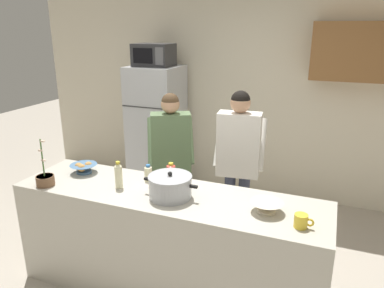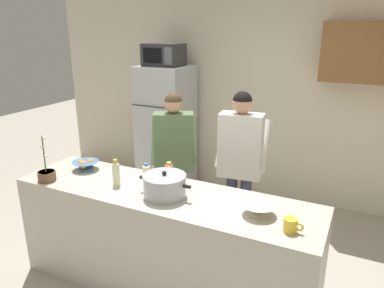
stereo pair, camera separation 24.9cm
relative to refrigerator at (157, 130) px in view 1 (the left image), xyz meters
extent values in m
plane|color=#B2A899|center=(1.03, -1.85, -0.86)|extent=(14.00, 14.00, 0.00)
cube|color=beige|center=(1.03, 0.45, 0.44)|extent=(6.00, 0.12, 2.60)
cube|color=brown|center=(2.63, 0.22, 1.08)|extent=(1.47, 0.34, 0.63)
cube|color=#BCB7A8|center=(1.03, -1.85, -0.40)|extent=(2.56, 0.68, 0.92)
cube|color=#B7BABF|center=(0.00, 0.00, 0.00)|extent=(0.64, 0.64, 1.71)
cube|color=#333333|center=(0.00, -0.32, 0.38)|extent=(0.63, 0.01, 0.01)
cylinder|color=#B2B2B7|center=(0.18, -0.35, -0.09)|extent=(0.02, 0.02, 0.77)
cube|color=#2D2D30|center=(0.00, -0.02, 1.00)|extent=(0.48, 0.36, 0.28)
cube|color=black|center=(-0.06, -0.20, 1.00)|extent=(0.26, 0.01, 0.18)
cube|color=#59595B|center=(0.17, -0.20, 1.00)|extent=(0.11, 0.01, 0.21)
cylinder|color=#33384C|center=(0.76, -1.01, -0.47)|extent=(0.11, 0.11, 0.77)
cylinder|color=#33384C|center=(0.63, -1.07, -0.47)|extent=(0.11, 0.11, 0.77)
cube|color=#59724C|center=(0.69, -1.04, 0.21)|extent=(0.45, 0.36, 0.61)
sphere|color=tan|center=(0.69, -1.04, 0.61)|extent=(0.19, 0.19, 0.19)
sphere|color=#4C3823|center=(0.69, -1.04, 0.63)|extent=(0.18, 0.18, 0.18)
cylinder|color=#59724C|center=(0.82, -0.84, 0.19)|extent=(0.24, 0.36, 0.47)
cylinder|color=#59724C|center=(0.46, -1.02, 0.19)|extent=(0.24, 0.36, 0.47)
cylinder|color=#33384C|center=(1.45, -0.95, -0.46)|extent=(0.11, 0.11, 0.79)
cylinder|color=#33384C|center=(1.31, -0.97, -0.46)|extent=(0.11, 0.11, 0.79)
cube|color=white|center=(1.38, -0.96, 0.25)|extent=(0.43, 0.25, 0.63)
sphere|color=tan|center=(1.38, -0.96, 0.66)|extent=(0.19, 0.19, 0.19)
sphere|color=black|center=(1.38, -0.96, 0.68)|extent=(0.18, 0.18, 0.18)
cylinder|color=white|center=(1.57, -0.82, 0.23)|extent=(0.12, 0.38, 0.48)
cylinder|color=white|center=(1.16, -0.87, 0.23)|extent=(0.12, 0.38, 0.48)
cylinder|color=#ADAFB5|center=(1.08, -1.90, 0.14)|extent=(0.33, 0.33, 0.16)
cylinder|color=#ADAFB5|center=(1.08, -1.90, 0.23)|extent=(0.34, 0.34, 0.02)
sphere|color=black|center=(1.08, -1.90, 0.26)|extent=(0.04, 0.04, 0.04)
cube|color=black|center=(0.89, -1.90, 0.18)|extent=(0.06, 0.02, 0.02)
cube|color=black|center=(1.28, -1.90, 0.18)|extent=(0.06, 0.02, 0.02)
cylinder|color=yellow|center=(2.08, -1.99, 0.11)|extent=(0.09, 0.09, 0.10)
torus|color=yellow|center=(2.14, -1.99, 0.11)|extent=(0.06, 0.01, 0.06)
cylinder|color=#4C7299|center=(0.14, -1.74, 0.07)|extent=(0.13, 0.13, 0.02)
cone|color=#4C7299|center=(0.14, -1.74, 0.11)|extent=(0.25, 0.25, 0.06)
sphere|color=tan|center=(0.10, -1.76, 0.13)|extent=(0.07, 0.07, 0.07)
sphere|color=tan|center=(0.17, -1.71, 0.13)|extent=(0.07, 0.07, 0.07)
sphere|color=tan|center=(0.15, -1.78, 0.13)|extent=(0.07, 0.07, 0.07)
cylinder|color=beige|center=(1.83, -1.87, 0.07)|extent=(0.14, 0.14, 0.02)
cone|color=beige|center=(1.83, -1.87, 0.11)|extent=(0.25, 0.25, 0.06)
cylinder|color=beige|center=(0.77, -1.68, 0.12)|extent=(0.07, 0.07, 0.12)
cone|color=beige|center=(0.77, -1.68, 0.19)|extent=(0.07, 0.07, 0.02)
cylinder|color=#3372BF|center=(0.77, -1.68, 0.20)|extent=(0.04, 0.04, 0.02)
cylinder|color=beige|center=(0.62, -1.90, 0.16)|extent=(0.06, 0.06, 0.19)
cone|color=beige|center=(0.62, -1.90, 0.27)|extent=(0.06, 0.06, 0.03)
cylinder|color=gold|center=(0.62, -1.90, 0.29)|extent=(0.03, 0.03, 0.02)
cylinder|color=#D84C3F|center=(0.95, -1.59, 0.13)|extent=(0.08, 0.08, 0.13)
cone|color=#D84C3F|center=(0.95, -1.59, 0.20)|extent=(0.08, 0.08, 0.02)
cylinder|color=gold|center=(0.95, -1.59, 0.21)|extent=(0.04, 0.04, 0.02)
cylinder|color=brown|center=(0.01, -2.09, 0.11)|extent=(0.15, 0.15, 0.09)
cylinder|color=#38281E|center=(0.01, -2.09, 0.15)|extent=(0.14, 0.14, 0.01)
cylinder|color=#4C7238|center=(0.01, -2.09, 0.31)|extent=(0.01, 0.02, 0.32)
ellipsoid|color=beige|center=(0.03, -2.10, 0.29)|extent=(0.04, 0.03, 0.02)
ellipsoid|color=beige|center=(0.01, -2.09, 0.37)|extent=(0.04, 0.03, 0.02)
ellipsoid|color=beige|center=(0.03, -2.08, 0.45)|extent=(0.04, 0.03, 0.02)
camera|label=1|loc=(2.20, -4.26, 1.34)|focal=34.19mm
camera|label=2|loc=(2.43, -4.16, 1.34)|focal=34.19mm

